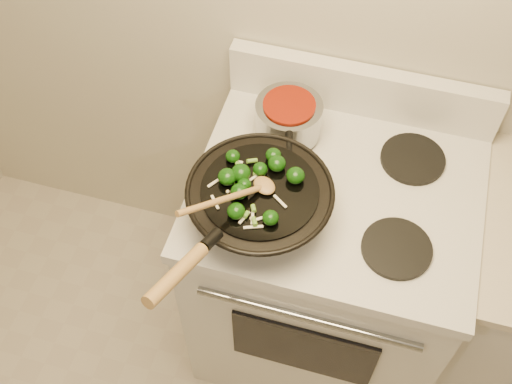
# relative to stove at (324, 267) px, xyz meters

# --- Properties ---
(stove) EXTENTS (0.78, 0.67, 1.08)m
(stove) POSITION_rel_stove_xyz_m (0.00, 0.00, 0.00)
(stove) COLOR silver
(stove) RESTS_ON ground
(wok) EXTENTS (0.37, 0.61, 0.25)m
(wok) POSITION_rel_stove_xyz_m (-0.18, -0.16, 0.53)
(wok) COLOR black
(wok) RESTS_ON stove
(stirfry) EXTENTS (0.23, 0.24, 0.04)m
(stirfry) POSITION_rel_stove_xyz_m (-0.20, -0.14, 0.59)
(stirfry) COLOR #0D3508
(stirfry) RESTS_ON wok
(wooden_spoon) EXTENTS (0.19, 0.24, 0.12)m
(wooden_spoon) POSITION_rel_stove_xyz_m (-0.21, -0.20, 0.61)
(wooden_spoon) COLOR olive
(wooden_spoon) RESTS_ON wok
(saucepan) EXTENTS (0.19, 0.30, 0.11)m
(saucepan) POSITION_rel_stove_xyz_m (-0.18, 0.15, 0.52)
(saucepan) COLOR gray
(saucepan) RESTS_ON stove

